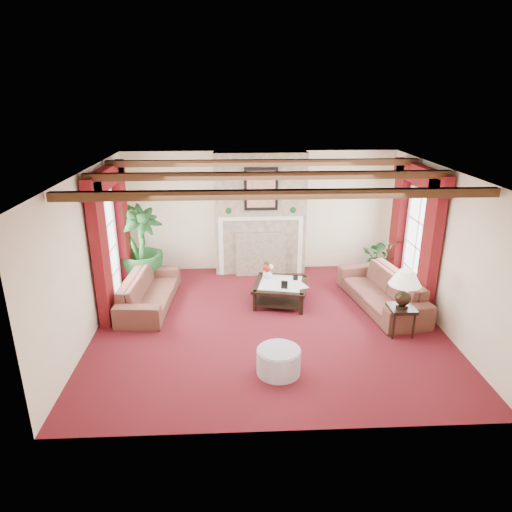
{
  "coord_description": "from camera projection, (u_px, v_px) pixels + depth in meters",
  "views": [
    {
      "loc": [
        -0.57,
        -7.23,
        3.9
      ],
      "look_at": [
        -0.2,
        0.4,
        1.14
      ],
      "focal_mm": 32.0,
      "sensor_mm": 36.0,
      "label": 1
    }
  ],
  "objects": [
    {
      "name": "fireplace",
      "position": [
        261.0,
        152.0,
        9.62
      ],
      "size": [
        2.0,
        0.52,
        2.7
      ],
      "primitive_type": null,
      "color": "tan",
      "rests_on": "ground"
    },
    {
      "name": "photo_frame_a",
      "position": [
        284.0,
        285.0,
        8.53
      ],
      "size": [
        0.13,
        0.05,
        0.17
      ],
      "primitive_type": null,
      "rotation": [
        0.0,
        0.0,
        -0.23
      ],
      "color": "black",
      "rests_on": "coffee_table"
    },
    {
      "name": "photo_frame_b",
      "position": [
        296.0,
        278.0,
        8.92
      ],
      "size": [
        0.1,
        0.04,
        0.12
      ],
      "primitive_type": null,
      "rotation": [
        0.0,
        0.0,
        -0.28
      ],
      "color": "black",
      "rests_on": "coffee_table"
    },
    {
      "name": "curtains_left",
      "position": [
        105.0,
        172.0,
        8.09
      ],
      "size": [
        0.2,
        2.4,
        2.55
      ],
      "primitive_type": null,
      "color": "#520D0A",
      "rests_on": "ground"
    },
    {
      "name": "sofa_right",
      "position": [
        382.0,
        285.0,
        8.66
      ],
      "size": [
        2.5,
        1.43,
        0.89
      ],
      "primitive_type": "imported",
      "rotation": [
        0.0,
        0.0,
        -1.4
      ],
      "color": "#350E16",
      "rests_on": "ground"
    },
    {
      "name": "french_door_left",
      "position": [
        101.0,
        196.0,
        8.23
      ],
      "size": [
        0.1,
        1.1,
        2.16
      ],
      "primitive_type": null,
      "color": "white",
      "rests_on": "ground"
    },
    {
      "name": "potted_palm",
      "position": [
        142.0,
        263.0,
        9.65
      ],
      "size": [
        2.64,
        2.64,
        0.95
      ],
      "primitive_type": "imported",
      "rotation": [
        0.0,
        0.0,
        0.74
      ],
      "color": "black",
      "rests_on": "ground"
    },
    {
      "name": "side_table",
      "position": [
        400.0,
        320.0,
        7.72
      ],
      "size": [
        0.53,
        0.53,
        0.5
      ],
      "primitive_type": null,
      "rotation": [
        0.0,
        0.0,
        0.3
      ],
      "color": "black",
      "rests_on": "ground"
    },
    {
      "name": "right_wall",
      "position": [
        443.0,
        249.0,
        7.82
      ],
      "size": [
        0.02,
        5.5,
        2.7
      ],
      "primitive_type": "cube",
      "color": "beige",
      "rests_on": "ground"
    },
    {
      "name": "flower_vase",
      "position": [
        268.0,
        274.0,
        9.03
      ],
      "size": [
        0.22,
        0.23,
        0.19
      ],
      "primitive_type": "imported",
      "rotation": [
        0.0,
        0.0,
        0.07
      ],
      "color": "silver",
      "rests_on": "coffee_table"
    },
    {
      "name": "floor",
      "position": [
        268.0,
        323.0,
        8.15
      ],
      "size": [
        6.0,
        6.0,
        0.0
      ],
      "primitive_type": "plane",
      "color": "#460C14",
      "rests_on": "ground"
    },
    {
      "name": "coffee_table",
      "position": [
        280.0,
        293.0,
        8.88
      ],
      "size": [
        1.19,
        1.19,
        0.41
      ],
      "primitive_type": null,
      "rotation": [
        0.0,
        0.0,
        -0.21
      ],
      "color": "black",
      "rests_on": "ground"
    },
    {
      "name": "small_plant",
      "position": [
        382.0,
        263.0,
        9.94
      ],
      "size": [
        1.34,
        1.39,
        0.77
      ],
      "primitive_type": "imported",
      "rotation": [
        0.0,
        0.0,
        -0.24
      ],
      "color": "black",
      "rests_on": "ground"
    },
    {
      "name": "ceiling",
      "position": [
        270.0,
        172.0,
        7.23
      ],
      "size": [
        6.0,
        6.0,
        0.0
      ],
      "primitive_type": "plane",
      "rotation": [
        3.14,
        0.0,
        0.0
      ],
      "color": "white",
      "rests_on": "floor"
    },
    {
      "name": "left_wall",
      "position": [
        89.0,
        255.0,
        7.55
      ],
      "size": [
        0.02,
        5.5,
        2.7
      ],
      "primitive_type": "cube",
      "color": "beige",
      "rests_on": "ground"
    },
    {
      "name": "ceiling_beams",
      "position": [
        270.0,
        176.0,
        7.25
      ],
      "size": [
        6.0,
        3.0,
        0.12
      ],
      "primitive_type": null,
      "color": "#3B2512",
      "rests_on": "ceiling"
    },
    {
      "name": "book",
      "position": [
        296.0,
        280.0,
        8.57
      ],
      "size": [
        0.23,
        0.17,
        0.29
      ],
      "primitive_type": "imported",
      "rotation": [
        0.0,
        0.0,
        0.38
      ],
      "color": "black",
      "rests_on": "coffee_table"
    },
    {
      "name": "table_lamp",
      "position": [
        404.0,
        288.0,
        7.52
      ],
      "size": [
        0.53,
        0.53,
        0.67
      ],
      "primitive_type": null,
      "color": "black",
      "rests_on": "side_table"
    },
    {
      "name": "sofa_left",
      "position": [
        149.0,
        286.0,
        8.69
      ],
      "size": [
        2.18,
        0.88,
        0.82
      ],
      "primitive_type": "imported",
      "rotation": [
        0.0,
        0.0,
        1.51
      ],
      "color": "#350E16",
      "rests_on": "ground"
    },
    {
      "name": "ottoman",
      "position": [
        279.0,
        361.0,
        6.66
      ],
      "size": [
        0.64,
        0.64,
        0.38
      ],
      "primitive_type": "cylinder",
      "color": "#B3AAC1",
      "rests_on": "ground"
    },
    {
      "name": "french_door_right",
      "position": [
        424.0,
        192.0,
        8.5
      ],
      "size": [
        0.1,
        1.1,
        2.16
      ],
      "primitive_type": null,
      "color": "white",
      "rests_on": "ground"
    },
    {
      "name": "curtains_right",
      "position": [
        421.0,
        170.0,
        8.35
      ],
      "size": [
        0.2,
        2.4,
        2.55
      ],
      "primitive_type": null,
      "color": "#520D0A",
      "rests_on": "ground"
    },
    {
      "name": "back_wall",
      "position": [
        260.0,
        212.0,
        10.27
      ],
      "size": [
        6.0,
        0.02,
        2.7
      ],
      "primitive_type": "cube",
      "color": "beige",
      "rests_on": "ground"
    }
  ]
}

